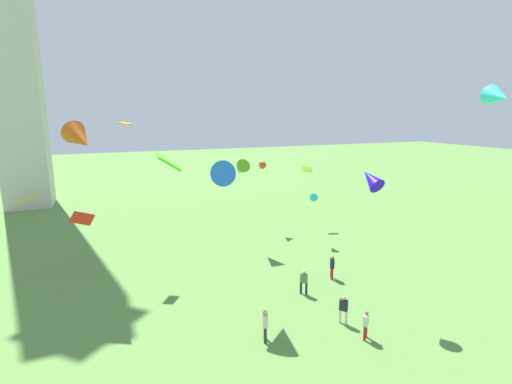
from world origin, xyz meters
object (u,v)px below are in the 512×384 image
at_px(person_4, 366,323).
at_px(kite_flying_5, 82,218).
at_px(person_3, 265,324).
at_px(kite_flying_6, 227,173).
at_px(person_2, 343,308).
at_px(kite_flying_4, 168,162).
at_px(kite_flying_1, 313,198).
at_px(kite_flying_2, 29,199).
at_px(kite_flying_7, 80,139).
at_px(kite_flying_11, 499,97).
at_px(kite_flying_9, 125,124).
at_px(person_0, 332,265).
at_px(kite_flying_8, 241,169).
at_px(kite_flying_10, 371,179).
at_px(kite_flying_0, 261,164).
at_px(kite_flying_3, 307,169).
at_px(person_1, 304,281).

relative_size(person_4, kite_flying_5, 0.86).
height_order(person_3, kite_flying_6, kite_flying_6).
distance_m(person_2, kite_flying_6, 10.30).
relative_size(person_3, kite_flying_4, 1.02).
xyz_separation_m(kite_flying_1, kite_flying_2, (-22.80, 2.63, 1.35)).
relative_size(kite_flying_2, kite_flying_4, 1.09).
xyz_separation_m(kite_flying_7, kite_flying_11, (25.28, -8.77, 2.60)).
height_order(person_4, kite_flying_11, kite_flying_11).
relative_size(kite_flying_1, kite_flying_9, 0.99).
bearing_deg(person_0, kite_flying_11, -87.66).
relative_size(kite_flying_8, kite_flying_10, 1.21).
bearing_deg(kite_flying_7, kite_flying_2, 101.48).
height_order(person_4, kite_flying_10, kite_flying_10).
distance_m(kite_flying_2, kite_flying_10, 24.33).
distance_m(person_4, kite_flying_7, 19.90).
bearing_deg(kite_flying_8, kite_flying_9, 5.74).
distance_m(kite_flying_0, kite_flying_3, 5.15).
relative_size(person_4, kite_flying_3, 1.27).
xyz_separation_m(person_2, kite_flying_8, (-0.76, 14.46, 5.98)).
bearing_deg(kite_flying_8, person_1, 94.32).
height_order(kite_flying_5, kite_flying_11, kite_flying_11).
bearing_deg(kite_flying_6, kite_flying_10, -174.92).
height_order(person_0, kite_flying_4, kite_flying_4).
xyz_separation_m(kite_flying_2, kite_flying_3, (25.08, 2.41, 0.49)).
bearing_deg(kite_flying_0, kite_flying_3, 39.53).
xyz_separation_m(person_1, kite_flying_7, (-12.76, 5.96, 9.21)).
xyz_separation_m(kite_flying_1, kite_flying_9, (-15.75, 0.92, 6.82)).
relative_size(kite_flying_1, kite_flying_10, 0.78).
bearing_deg(kite_flying_10, kite_flying_2, -37.28).
relative_size(kite_flying_2, kite_flying_8, 0.89).
height_order(kite_flying_3, kite_flying_4, kite_flying_4).
bearing_deg(person_3, kite_flying_6, 25.10).
bearing_deg(kite_flying_10, kite_flying_7, -29.98).
height_order(person_1, kite_flying_9, kite_flying_9).
bearing_deg(person_4, kite_flying_10, 12.27).
bearing_deg(kite_flying_11, kite_flying_9, 172.17).
height_order(kite_flying_0, kite_flying_3, kite_flying_0).
distance_m(person_1, kite_flying_0, 15.97).
xyz_separation_m(person_4, kite_flying_4, (-9.34, 3.10, 8.59)).
relative_size(kite_flying_3, kite_flying_9, 0.93).
xyz_separation_m(person_2, kite_flying_2, (-17.13, 15.52, 4.54)).
height_order(person_3, kite_flying_10, kite_flying_10).
height_order(person_2, kite_flying_8, kite_flying_8).
bearing_deg(kite_flying_0, kite_flying_4, -79.08).
distance_m(person_4, kite_flying_5, 21.53).
bearing_deg(kite_flying_5, kite_flying_3, 27.44).
height_order(kite_flying_4, kite_flying_5, kite_flying_4).
bearing_deg(kite_flying_6, kite_flying_0, -90.58).
distance_m(kite_flying_0, kite_flying_2, 20.28).
xyz_separation_m(person_4, kite_flying_5, (-13.84, 16.22, 2.97)).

